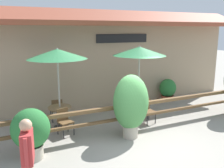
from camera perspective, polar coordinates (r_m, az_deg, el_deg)
ground_plane at (r=7.93m, az=8.33°, el=-13.03°), size 60.00×60.00×0.00m
building_facade at (r=10.88m, az=-3.31°, el=5.92°), size 14.28×1.49×4.23m
patio_railing at (r=8.50m, az=4.56°, el=-6.12°), size 10.40×0.14×0.95m
patio_umbrella_near at (r=8.54m, az=-12.40°, el=6.69°), size 2.00×2.00×2.79m
dining_table_near at (r=8.95m, az=-11.81°, el=-6.04°), size 0.80×0.80×0.76m
chair_near_streetside at (r=8.37m, az=-10.82°, el=-8.13°), size 0.51×0.51×0.86m
chair_near_wallside at (r=9.60m, az=-12.53°, el=-5.52°), size 0.44×0.44×0.86m
patio_umbrella_middle at (r=9.48m, az=6.29°, el=7.44°), size 2.00×2.00×2.79m
dining_table_middle at (r=9.85m, az=6.02°, el=-4.13°), size 0.80×0.80×0.76m
chair_middle_streetside at (r=9.34m, az=8.05°, el=-5.86°), size 0.46×0.46×0.86m
chair_middle_wallside at (r=10.46m, az=4.30°, el=-3.77°), size 0.49×0.49×0.86m
potted_plant_small_flowering at (r=7.83m, az=4.34°, el=-4.53°), size 1.13×1.02×2.04m
potted_plant_tall_tropical at (r=6.98m, az=-18.07°, el=-10.29°), size 1.01×0.91×1.39m
potted_plant_broad_leaf at (r=12.39m, az=12.61°, el=-1.19°), size 0.83×0.75×1.05m
pedestrian at (r=5.20m, az=-18.74°, el=-14.09°), size 0.31×0.60×1.75m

